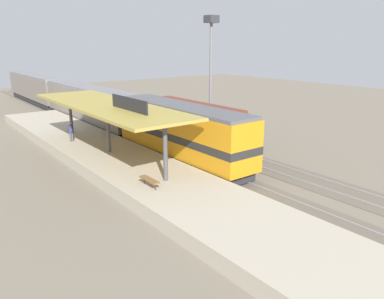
% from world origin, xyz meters
% --- Properties ---
extents(ground_plane, '(120.00, 120.00, 0.00)m').
position_xyz_m(ground_plane, '(2.00, 0.00, 0.00)').
color(ground_plane, '#706656').
extents(track_near, '(3.20, 110.00, 0.16)m').
position_xyz_m(track_near, '(0.00, 0.00, 0.03)').
color(track_near, '#5F5649').
rests_on(track_near, ground).
extents(track_far, '(3.20, 110.00, 0.16)m').
position_xyz_m(track_far, '(4.60, 0.00, 0.03)').
color(track_far, '#5F5649').
rests_on(track_far, ground).
extents(platform, '(6.00, 44.00, 0.90)m').
position_xyz_m(platform, '(-4.60, 0.00, 0.45)').
color(platform, '#A89E89').
rests_on(platform, ground).
extents(station_canopy, '(5.20, 18.00, 4.70)m').
position_xyz_m(station_canopy, '(-4.60, -0.09, 4.53)').
color(station_canopy, '#47474C').
rests_on(station_canopy, platform).
extents(platform_bench, '(0.44, 1.70, 0.50)m').
position_xyz_m(platform_bench, '(-6.00, -8.36, 1.34)').
color(platform_bench, '#333338').
rests_on(platform_bench, platform).
extents(locomotive, '(2.93, 14.43, 4.44)m').
position_xyz_m(locomotive, '(0.00, -3.29, 2.41)').
color(locomotive, '#28282D').
rests_on(locomotive, track_near).
extents(passenger_carriage_front, '(2.90, 20.00, 4.24)m').
position_xyz_m(passenger_carriage_front, '(0.00, 14.71, 2.31)').
color(passenger_carriage_front, '#28282D').
rests_on(passenger_carriage_front, track_near).
extents(passenger_carriage_rear, '(2.90, 20.00, 4.24)m').
position_xyz_m(passenger_carriage_rear, '(0.00, 35.51, 2.31)').
color(passenger_carriage_rear, '#28282D').
rests_on(passenger_carriage_rear, track_near).
extents(freight_car, '(2.80, 12.00, 3.54)m').
position_xyz_m(freight_car, '(4.60, 1.21, 1.97)').
color(freight_car, '#28282D').
rests_on(freight_car, track_far).
extents(light_mast, '(1.10, 1.10, 11.70)m').
position_xyz_m(light_mast, '(7.80, 2.40, 8.40)').
color(light_mast, slate).
rests_on(light_mast, ground).
extents(person_waiting, '(0.34, 0.34, 1.71)m').
position_xyz_m(person_waiting, '(-5.78, 4.99, 1.85)').
color(person_waiting, '#4C4C51').
rests_on(person_waiting, platform).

